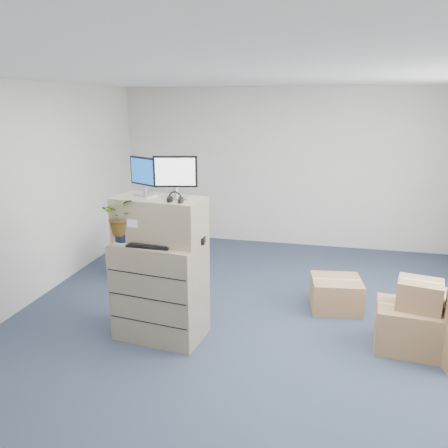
{
  "coord_description": "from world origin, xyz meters",
  "views": [
    {
      "loc": [
        0.64,
        -4.28,
        2.54
      ],
      "look_at": [
        -0.44,
        0.4,
        1.19
      ],
      "focal_mm": 35.0,
      "sensor_mm": 36.0,
      "label": 1
    }
  ],
  "objects_px": {
    "filing_cabinet_lower": "(160,290)",
    "monitor_right": "(175,175)",
    "office_chair": "(152,251)",
    "keyboard": "(150,245)",
    "water_bottle": "(163,230)",
    "potted_plant": "(122,221)",
    "monitor_left": "(144,174)"
  },
  "relations": [
    {
      "from": "monitor_right",
      "to": "keyboard",
      "type": "distance_m",
      "value": 0.77
    },
    {
      "from": "keyboard",
      "to": "office_chair",
      "type": "height_order",
      "value": "keyboard"
    },
    {
      "from": "monitor_right",
      "to": "water_bottle",
      "type": "xyz_separation_m",
      "value": [
        -0.15,
        -0.01,
        -0.59
      ]
    },
    {
      "from": "filing_cabinet_lower",
      "to": "monitor_right",
      "type": "bearing_deg",
      "value": 19.67
    },
    {
      "from": "keyboard",
      "to": "water_bottle",
      "type": "relative_size",
      "value": 1.73
    },
    {
      "from": "office_chair",
      "to": "filing_cabinet_lower",
      "type": "bearing_deg",
      "value": 117.62
    },
    {
      "from": "monitor_right",
      "to": "potted_plant",
      "type": "xyz_separation_m",
      "value": [
        -0.56,
        -0.13,
        -0.49
      ]
    },
    {
      "from": "filing_cabinet_lower",
      "to": "monitor_left",
      "type": "distance_m",
      "value": 1.27
    },
    {
      "from": "office_chair",
      "to": "potted_plant",
      "type": "bearing_deg",
      "value": 105.92
    },
    {
      "from": "office_chair",
      "to": "water_bottle",
      "type": "bearing_deg",
      "value": 119.5
    },
    {
      "from": "potted_plant",
      "to": "office_chair",
      "type": "relative_size",
      "value": 0.62
    },
    {
      "from": "keyboard",
      "to": "water_bottle",
      "type": "bearing_deg",
      "value": 68.23
    },
    {
      "from": "water_bottle",
      "to": "potted_plant",
      "type": "distance_m",
      "value": 0.44
    },
    {
      "from": "monitor_left",
      "to": "water_bottle",
      "type": "xyz_separation_m",
      "value": [
        0.22,
        -0.08,
        -0.57
      ]
    },
    {
      "from": "monitor_right",
      "to": "office_chair",
      "type": "xyz_separation_m",
      "value": [
        -0.98,
        1.6,
        -1.45
      ]
    },
    {
      "from": "keyboard",
      "to": "office_chair",
      "type": "bearing_deg",
      "value": 114.38
    },
    {
      "from": "filing_cabinet_lower",
      "to": "office_chair",
      "type": "distance_m",
      "value": 1.83
    },
    {
      "from": "monitor_right",
      "to": "office_chair",
      "type": "bearing_deg",
      "value": 108.45
    },
    {
      "from": "monitor_right",
      "to": "filing_cabinet_lower",
      "type": "bearing_deg",
      "value": 179.45
    },
    {
      "from": "water_bottle",
      "to": "office_chair",
      "type": "bearing_deg",
      "value": 117.15
    },
    {
      "from": "keyboard",
      "to": "office_chair",
      "type": "xyz_separation_m",
      "value": [
        -0.75,
        1.8,
        -0.74
      ]
    },
    {
      "from": "office_chair",
      "to": "keyboard",
      "type": "bearing_deg",
      "value": 114.91
    },
    {
      "from": "monitor_right",
      "to": "water_bottle",
      "type": "distance_m",
      "value": 0.61
    },
    {
      "from": "office_chair",
      "to": "monitor_left",
      "type": "bearing_deg",
      "value": 113.93
    },
    {
      "from": "keyboard",
      "to": "potted_plant",
      "type": "xyz_separation_m",
      "value": [
        -0.33,
        0.07,
        0.22
      ]
    },
    {
      "from": "filing_cabinet_lower",
      "to": "office_chair",
      "type": "height_order",
      "value": "filing_cabinet_lower"
    },
    {
      "from": "monitor_left",
      "to": "filing_cabinet_lower",
      "type": "bearing_deg",
      "value": -5.64
    },
    {
      "from": "monitor_left",
      "to": "keyboard",
      "type": "relative_size",
      "value": 0.9
    },
    {
      "from": "keyboard",
      "to": "office_chair",
      "type": "relative_size",
      "value": 0.62
    },
    {
      "from": "water_bottle",
      "to": "office_chair",
      "type": "height_order",
      "value": "water_bottle"
    },
    {
      "from": "keyboard",
      "to": "monitor_left",
      "type": "bearing_deg",
      "value": 119.82
    },
    {
      "from": "filing_cabinet_lower",
      "to": "potted_plant",
      "type": "xyz_separation_m",
      "value": [
        -0.36,
        -0.08,
        0.78
      ]
    }
  ]
}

